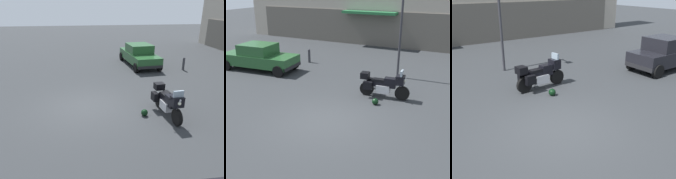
{
  "view_description": "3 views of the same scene",
  "coord_description": "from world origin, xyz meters",
  "views": [
    {
      "loc": [
        9.0,
        -0.06,
        4.32
      ],
      "look_at": [
        0.2,
        1.17,
        0.86
      ],
      "focal_mm": 35.38,
      "sensor_mm": 36.0,
      "label": 1
    },
    {
      "loc": [
        4.78,
        -8.2,
        4.88
      ],
      "look_at": [
        0.21,
        0.76,
        1.07
      ],
      "focal_mm": 45.23,
      "sensor_mm": 36.0,
      "label": 2
    },
    {
      "loc": [
        -3.96,
        -5.82,
        3.99
      ],
      "look_at": [
        0.51,
        0.64,
        0.95
      ],
      "focal_mm": 43.47,
      "sensor_mm": 36.0,
      "label": 3
    }
  ],
  "objects": [
    {
      "name": "helmet",
      "position": [
        1.16,
        2.38,
        0.14
      ],
      "size": [
        0.28,
        0.28,
        0.28
      ],
      "primitive_type": "sphere",
      "color": "black",
      "rests_on": "ground"
    },
    {
      "name": "car_sedan_far",
      "position": [
        -6.77,
        4.18,
        0.78
      ],
      "size": [
        4.69,
        2.28,
        1.56
      ],
      "rotation": [
        0.0,
        0.0,
        3.23
      ],
      "color": "#235128",
      "rests_on": "ground"
    },
    {
      "name": "motorcycle",
      "position": [
        1.19,
        3.32,
        0.62
      ],
      "size": [
        2.26,
        0.82,
        1.36
      ],
      "rotation": [
        0.0,
        0.0,
        0.08
      ],
      "color": "black",
      "rests_on": "ground"
    },
    {
      "name": "ground_plane",
      "position": [
        0.0,
        0.0,
        0.0
      ],
      "size": [
        80.0,
        80.0,
        0.0
      ],
      "primitive_type": "plane",
      "color": "#2D3033"
    },
    {
      "name": "bollard_curbside",
      "position": [
        -5.04,
        6.91,
        0.47
      ],
      "size": [
        0.16,
        0.16,
        0.89
      ],
      "color": "#333338",
      "rests_on": "ground"
    }
  ]
}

